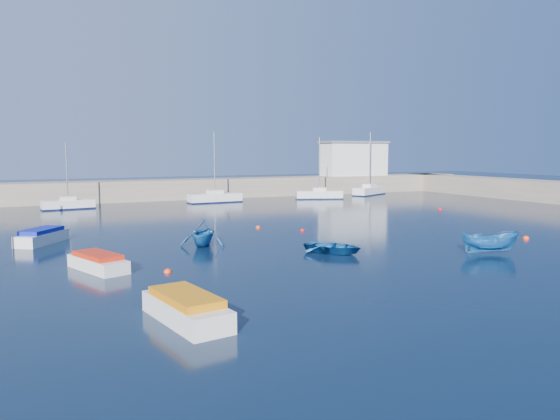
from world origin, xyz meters
name	(u,v)px	position (x,y,z in m)	size (l,w,h in m)	color
ground	(345,265)	(0.00, 0.00, 0.00)	(220.00, 220.00, 0.00)	black
back_wall	(160,190)	(0.00, 46.00, 1.30)	(96.00, 4.50, 2.60)	gray
right_arm	(490,187)	(44.00, 32.00, 1.30)	(4.50, 32.00, 2.60)	gray
harbor_office	(354,159)	(30.00, 46.00, 5.10)	(10.00, 4.00, 5.00)	silver
sailboat_5	(68,204)	(-11.95, 38.35, 0.57)	(5.67, 2.18, 7.37)	silver
sailboat_6	(215,198)	(5.25, 39.10, 0.62)	(6.79, 2.26, 8.80)	silver
sailboat_7	(319,194)	(19.47, 37.94, 0.61)	(6.40, 3.73, 8.20)	silver
sailboat_8	(369,191)	(29.55, 40.93, 0.63)	(6.99, 5.08, 9.11)	silver
motorboat_0	(98,262)	(-12.75, 4.56, 0.45)	(2.87, 4.51, 0.95)	silver
motorboat_1	(42,237)	(-15.24, 15.08, 0.50)	(3.74, 4.43, 1.07)	silver
motorboat_3	(186,308)	(-10.83, -6.17, 0.52)	(2.42, 4.94, 1.11)	silver
dinghy_center	(333,247)	(1.28, 3.51, 0.39)	(2.68, 3.75, 0.78)	#16569A
dinghy_left	(203,233)	(-5.39, 9.44, 0.92)	(3.01, 3.48, 1.84)	#16569A
dinghy_right	(490,242)	(10.19, -0.72, 0.69)	(1.34, 3.56, 1.37)	#16569A
buoy_0	(168,272)	(-9.49, 2.43, 0.00)	(0.42, 0.42, 0.42)	#FF3B0D
buoy_1	(302,231)	(3.93, 12.83, 0.00)	(0.39, 0.39, 0.39)	red
buoy_2	(526,239)	(16.95, 2.35, 0.00)	(0.47, 0.47, 0.47)	#FF3B0D
buoy_3	(258,228)	(1.37, 15.93, 0.00)	(0.41, 0.41, 0.41)	#FF3B0D
buoy_4	(440,210)	(24.97, 20.60, 0.00)	(0.47, 0.47, 0.47)	red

